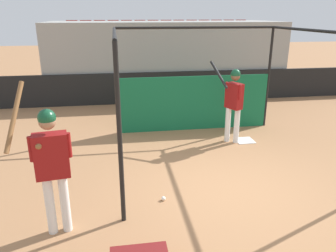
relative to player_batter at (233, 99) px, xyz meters
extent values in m
plane|color=#A8754C|center=(-0.81, -2.23, -1.08)|extent=(60.00, 60.00, 0.00)
cube|color=black|center=(-0.81, 4.05, -0.55)|extent=(24.00, 0.12, 1.07)
cube|color=#9E9E99|center=(-0.81, 5.71, 0.28)|extent=(8.70, 3.20, 2.72)
cube|color=maroon|center=(-4.39, 4.51, 0.04)|extent=(0.45, 0.40, 0.10)
cube|color=maroon|center=(-4.39, 4.69, 0.27)|extent=(0.45, 0.06, 0.40)
cube|color=maroon|center=(-3.84, 4.51, 0.04)|extent=(0.45, 0.40, 0.10)
cube|color=maroon|center=(-3.84, 4.69, 0.27)|extent=(0.45, 0.06, 0.40)
cube|color=maroon|center=(-3.29, 4.51, 0.04)|extent=(0.45, 0.40, 0.10)
cube|color=maroon|center=(-3.29, 4.69, 0.27)|extent=(0.45, 0.06, 0.40)
cube|color=maroon|center=(-2.74, 4.51, 0.04)|extent=(0.45, 0.40, 0.10)
cube|color=maroon|center=(-2.74, 4.69, 0.27)|extent=(0.45, 0.06, 0.40)
cube|color=maroon|center=(-2.19, 4.51, 0.04)|extent=(0.45, 0.40, 0.10)
cube|color=maroon|center=(-2.19, 4.69, 0.27)|extent=(0.45, 0.06, 0.40)
cube|color=maroon|center=(-1.64, 4.51, 0.04)|extent=(0.45, 0.40, 0.10)
cube|color=maroon|center=(-1.64, 4.69, 0.27)|extent=(0.45, 0.06, 0.40)
cube|color=maroon|center=(-1.09, 4.51, 0.04)|extent=(0.45, 0.40, 0.10)
cube|color=maroon|center=(-1.09, 4.69, 0.27)|extent=(0.45, 0.06, 0.40)
cube|color=maroon|center=(-0.54, 4.51, 0.04)|extent=(0.45, 0.40, 0.10)
cube|color=maroon|center=(-0.54, 4.69, 0.27)|extent=(0.45, 0.06, 0.40)
cube|color=maroon|center=(0.01, 4.51, 0.04)|extent=(0.45, 0.40, 0.10)
cube|color=maroon|center=(0.01, 4.69, 0.27)|extent=(0.45, 0.06, 0.40)
cube|color=maroon|center=(0.56, 4.51, 0.04)|extent=(0.45, 0.40, 0.10)
cube|color=maroon|center=(0.56, 4.69, 0.27)|extent=(0.45, 0.06, 0.40)
cube|color=maroon|center=(1.11, 4.51, 0.04)|extent=(0.45, 0.40, 0.10)
cube|color=maroon|center=(1.11, 4.69, 0.27)|extent=(0.45, 0.06, 0.40)
cube|color=maroon|center=(1.66, 4.51, 0.04)|extent=(0.45, 0.40, 0.10)
cube|color=maroon|center=(1.66, 4.69, 0.27)|extent=(0.45, 0.06, 0.40)
cube|color=maroon|center=(2.21, 4.51, 0.04)|extent=(0.45, 0.40, 0.10)
cube|color=maroon|center=(2.21, 4.69, 0.27)|extent=(0.45, 0.06, 0.40)
cube|color=maroon|center=(2.76, 4.51, 0.04)|extent=(0.45, 0.40, 0.10)
cube|color=maroon|center=(2.76, 4.69, 0.27)|extent=(0.45, 0.06, 0.40)
cube|color=maroon|center=(-4.39, 5.31, 0.44)|extent=(0.45, 0.40, 0.10)
cube|color=maroon|center=(-4.39, 5.49, 0.67)|extent=(0.45, 0.06, 0.40)
cube|color=maroon|center=(-3.84, 5.31, 0.44)|extent=(0.45, 0.40, 0.10)
cube|color=maroon|center=(-3.84, 5.49, 0.67)|extent=(0.45, 0.06, 0.40)
cube|color=maroon|center=(-3.29, 5.31, 0.44)|extent=(0.45, 0.40, 0.10)
cube|color=maroon|center=(-3.29, 5.49, 0.67)|extent=(0.45, 0.06, 0.40)
cube|color=maroon|center=(-2.74, 5.31, 0.44)|extent=(0.45, 0.40, 0.10)
cube|color=maroon|center=(-2.74, 5.49, 0.67)|extent=(0.45, 0.06, 0.40)
cube|color=maroon|center=(-2.19, 5.31, 0.44)|extent=(0.45, 0.40, 0.10)
cube|color=maroon|center=(-2.19, 5.49, 0.67)|extent=(0.45, 0.06, 0.40)
cube|color=maroon|center=(-1.64, 5.31, 0.44)|extent=(0.45, 0.40, 0.10)
cube|color=maroon|center=(-1.64, 5.49, 0.67)|extent=(0.45, 0.06, 0.40)
cube|color=maroon|center=(-1.09, 5.31, 0.44)|extent=(0.45, 0.40, 0.10)
cube|color=maroon|center=(-1.09, 5.49, 0.67)|extent=(0.45, 0.06, 0.40)
cube|color=maroon|center=(-0.54, 5.31, 0.44)|extent=(0.45, 0.40, 0.10)
cube|color=maroon|center=(-0.54, 5.49, 0.67)|extent=(0.45, 0.06, 0.40)
cube|color=maroon|center=(0.01, 5.31, 0.44)|extent=(0.45, 0.40, 0.10)
cube|color=maroon|center=(0.01, 5.49, 0.67)|extent=(0.45, 0.06, 0.40)
cube|color=maroon|center=(0.56, 5.31, 0.44)|extent=(0.45, 0.40, 0.10)
cube|color=maroon|center=(0.56, 5.49, 0.67)|extent=(0.45, 0.06, 0.40)
cube|color=maroon|center=(1.11, 5.31, 0.44)|extent=(0.45, 0.40, 0.10)
cube|color=maroon|center=(1.11, 5.49, 0.67)|extent=(0.45, 0.06, 0.40)
cube|color=maroon|center=(1.66, 5.31, 0.44)|extent=(0.45, 0.40, 0.10)
cube|color=maroon|center=(1.66, 5.49, 0.67)|extent=(0.45, 0.06, 0.40)
cube|color=maroon|center=(2.21, 5.31, 0.44)|extent=(0.45, 0.40, 0.10)
cube|color=maroon|center=(2.21, 5.49, 0.67)|extent=(0.45, 0.06, 0.40)
cube|color=maroon|center=(2.76, 5.31, 0.44)|extent=(0.45, 0.40, 0.10)
cube|color=maroon|center=(2.76, 5.49, 0.67)|extent=(0.45, 0.06, 0.40)
cube|color=maroon|center=(-4.39, 6.11, 0.84)|extent=(0.45, 0.40, 0.10)
cube|color=maroon|center=(-4.39, 6.29, 1.07)|extent=(0.45, 0.06, 0.40)
cube|color=maroon|center=(-3.84, 6.11, 0.84)|extent=(0.45, 0.40, 0.10)
cube|color=maroon|center=(-3.84, 6.29, 1.07)|extent=(0.45, 0.06, 0.40)
cube|color=maroon|center=(-3.29, 6.11, 0.84)|extent=(0.45, 0.40, 0.10)
cube|color=maroon|center=(-3.29, 6.29, 1.07)|extent=(0.45, 0.06, 0.40)
cube|color=maroon|center=(-2.74, 6.11, 0.84)|extent=(0.45, 0.40, 0.10)
cube|color=maroon|center=(-2.74, 6.29, 1.07)|extent=(0.45, 0.06, 0.40)
cube|color=maroon|center=(-2.19, 6.11, 0.84)|extent=(0.45, 0.40, 0.10)
cube|color=maroon|center=(-2.19, 6.29, 1.07)|extent=(0.45, 0.06, 0.40)
cube|color=maroon|center=(-1.64, 6.11, 0.84)|extent=(0.45, 0.40, 0.10)
cube|color=maroon|center=(-1.64, 6.29, 1.07)|extent=(0.45, 0.06, 0.40)
cube|color=maroon|center=(-1.09, 6.11, 0.84)|extent=(0.45, 0.40, 0.10)
cube|color=maroon|center=(-1.09, 6.29, 1.07)|extent=(0.45, 0.06, 0.40)
cube|color=maroon|center=(-0.54, 6.11, 0.84)|extent=(0.45, 0.40, 0.10)
cube|color=maroon|center=(-0.54, 6.29, 1.07)|extent=(0.45, 0.06, 0.40)
cube|color=maroon|center=(0.01, 6.11, 0.84)|extent=(0.45, 0.40, 0.10)
cube|color=maroon|center=(0.01, 6.29, 1.07)|extent=(0.45, 0.06, 0.40)
cube|color=maroon|center=(0.56, 6.11, 0.84)|extent=(0.45, 0.40, 0.10)
cube|color=maroon|center=(0.56, 6.29, 1.07)|extent=(0.45, 0.06, 0.40)
cube|color=maroon|center=(1.11, 6.11, 0.84)|extent=(0.45, 0.40, 0.10)
cube|color=maroon|center=(1.11, 6.29, 1.07)|extent=(0.45, 0.06, 0.40)
cube|color=maroon|center=(1.66, 6.11, 0.84)|extent=(0.45, 0.40, 0.10)
cube|color=maroon|center=(1.66, 6.29, 1.07)|extent=(0.45, 0.06, 0.40)
cube|color=maroon|center=(2.21, 6.11, 0.84)|extent=(0.45, 0.40, 0.10)
cube|color=maroon|center=(2.21, 6.29, 1.07)|extent=(0.45, 0.06, 0.40)
cube|color=maroon|center=(2.76, 6.11, 0.84)|extent=(0.45, 0.40, 0.10)
cube|color=maroon|center=(2.76, 6.29, 1.07)|extent=(0.45, 0.06, 0.40)
cube|color=maroon|center=(-4.39, 6.91, 1.24)|extent=(0.45, 0.40, 0.10)
cube|color=maroon|center=(-4.39, 7.09, 1.47)|extent=(0.45, 0.06, 0.40)
cube|color=maroon|center=(-3.84, 6.91, 1.24)|extent=(0.45, 0.40, 0.10)
cube|color=maroon|center=(-3.84, 7.09, 1.47)|extent=(0.45, 0.06, 0.40)
cube|color=maroon|center=(-3.29, 6.91, 1.24)|extent=(0.45, 0.40, 0.10)
cube|color=maroon|center=(-3.29, 7.09, 1.47)|extent=(0.45, 0.06, 0.40)
cube|color=maroon|center=(-2.74, 6.91, 1.24)|extent=(0.45, 0.40, 0.10)
cube|color=maroon|center=(-2.74, 7.09, 1.47)|extent=(0.45, 0.06, 0.40)
cube|color=maroon|center=(-2.19, 6.91, 1.24)|extent=(0.45, 0.40, 0.10)
cube|color=maroon|center=(-2.19, 7.09, 1.47)|extent=(0.45, 0.06, 0.40)
cube|color=maroon|center=(-1.64, 6.91, 1.24)|extent=(0.45, 0.40, 0.10)
cube|color=maroon|center=(-1.64, 7.09, 1.47)|extent=(0.45, 0.06, 0.40)
cube|color=maroon|center=(-1.09, 6.91, 1.24)|extent=(0.45, 0.40, 0.10)
cube|color=maroon|center=(-1.09, 7.09, 1.47)|extent=(0.45, 0.06, 0.40)
cube|color=maroon|center=(-0.54, 6.91, 1.24)|extent=(0.45, 0.40, 0.10)
cube|color=maroon|center=(-0.54, 7.09, 1.47)|extent=(0.45, 0.06, 0.40)
cube|color=maroon|center=(0.01, 6.91, 1.24)|extent=(0.45, 0.40, 0.10)
cube|color=maroon|center=(0.01, 7.09, 1.47)|extent=(0.45, 0.06, 0.40)
cube|color=maroon|center=(0.56, 6.91, 1.24)|extent=(0.45, 0.40, 0.10)
cube|color=maroon|center=(0.56, 7.09, 1.47)|extent=(0.45, 0.06, 0.40)
cube|color=maroon|center=(1.11, 6.91, 1.24)|extent=(0.45, 0.40, 0.10)
cube|color=maroon|center=(1.11, 7.09, 1.47)|extent=(0.45, 0.06, 0.40)
cube|color=maroon|center=(1.66, 6.91, 1.24)|extent=(0.45, 0.40, 0.10)
cube|color=maroon|center=(1.66, 7.09, 1.47)|extent=(0.45, 0.06, 0.40)
cube|color=maroon|center=(2.21, 6.91, 1.24)|extent=(0.45, 0.40, 0.10)
cube|color=maroon|center=(2.21, 7.09, 1.47)|extent=(0.45, 0.06, 0.40)
cube|color=maroon|center=(2.76, 6.91, 1.24)|extent=(0.45, 0.40, 0.10)
cube|color=maroon|center=(2.76, 7.09, 1.47)|extent=(0.45, 0.06, 0.40)
cylinder|color=black|center=(-2.71, -2.86, 0.25)|extent=(0.07, 0.07, 2.67)
cylinder|color=black|center=(-2.71, 1.06, 0.25)|extent=(0.07, 0.07, 2.67)
cylinder|color=black|center=(1.35, 1.06, 0.25)|extent=(0.07, 0.07, 2.67)
cylinder|color=black|center=(-2.71, -0.90, 1.59)|extent=(0.06, 3.92, 0.06)
cylinder|color=black|center=(1.35, -0.90, 1.59)|extent=(0.06, 3.92, 0.06)
cylinder|color=black|center=(-0.68, 1.06, 1.59)|extent=(4.06, 0.06, 0.06)
cube|color=#14663D|center=(-0.68, 1.04, -0.35)|extent=(3.99, 0.03, 1.46)
cube|color=white|center=(0.36, 0.00, -1.08)|extent=(0.44, 0.44, 0.02)
cylinder|color=white|center=(0.11, -0.06, -0.66)|extent=(0.17, 0.17, 0.86)
cylinder|color=white|center=(-0.08, 0.05, -0.66)|extent=(0.17, 0.17, 0.86)
cube|color=maroon|center=(0.01, 0.00, 0.08)|extent=(0.37, 0.46, 0.61)
sphere|color=brown|center=(0.01, 0.00, 0.55)|extent=(0.21, 0.21, 0.21)
sphere|color=#144C2D|center=(0.01, 0.00, 0.60)|extent=(0.23, 0.23, 0.23)
cylinder|color=maroon|center=(0.07, -0.21, 0.21)|extent=(0.09, 0.09, 0.33)
cylinder|color=maroon|center=(-0.12, 0.17, 0.21)|extent=(0.09, 0.09, 0.33)
cylinder|color=black|center=(-0.37, 0.09, 0.58)|extent=(0.26, 0.74, 0.55)
sphere|color=black|center=(-0.02, 0.18, 0.33)|extent=(0.08, 0.08, 0.08)
cylinder|color=white|center=(-3.53, -2.98, -0.64)|extent=(0.15, 0.15, 0.88)
cylinder|color=white|center=(-3.72, -3.01, -0.64)|extent=(0.15, 0.15, 0.88)
cube|color=maroon|center=(-3.63, -2.99, 0.11)|extent=(0.47, 0.28, 0.63)
sphere|color=#A37556|center=(-3.63, -2.99, 0.60)|extent=(0.22, 0.22, 0.22)
sphere|color=#144C2D|center=(-3.63, -2.99, 0.65)|extent=(0.23, 0.23, 0.23)
cylinder|color=maroon|center=(-3.39, -3.00, 0.25)|extent=(0.08, 0.08, 0.34)
cylinder|color=maroon|center=(-3.85, -3.07, 0.25)|extent=(0.08, 0.08, 0.34)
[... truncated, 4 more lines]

